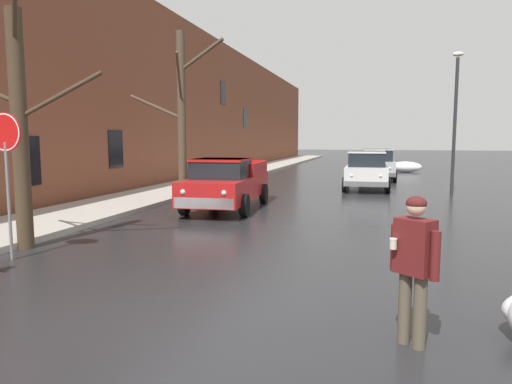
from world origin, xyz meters
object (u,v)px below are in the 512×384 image
at_px(pedestrian_with_coffee, 414,259).
at_px(stop_sign_at_corner, 5,146).
at_px(sedan_green_queued_behind_truck, 372,158).
at_px(suv_white_parked_kerbside_close, 367,169).
at_px(sedan_grey_parked_far_down_block, 376,162).
at_px(street_lamp_post, 455,116).
at_px(bare_tree_second_along_sidewalk, 181,113).
at_px(pickup_truck_red_approaching_near_lane, 226,183).
at_px(suv_silver_parked_kerbside_mid, 377,163).
at_px(bare_tree_at_the_corner, 19,126).

distance_m(pedestrian_with_coffee, stop_sign_at_corner, 7.82).
bearing_deg(sedan_green_queued_behind_truck, suv_white_parked_kerbside_close, -89.71).
height_order(sedan_grey_parked_far_down_block, street_lamp_post, street_lamp_post).
bearing_deg(suv_white_parked_kerbside_close, bare_tree_second_along_sidewalk, -140.18).
bearing_deg(stop_sign_at_corner, pickup_truck_red_approaching_near_lane, 75.32).
bearing_deg(stop_sign_at_corner, suv_silver_parked_kerbside_mid, 71.67).
distance_m(sedan_green_queued_behind_truck, street_lamp_post, 21.49).
relative_size(suv_silver_parked_kerbside_mid, sedan_green_queued_behind_truck, 1.09).
bearing_deg(suv_white_parked_kerbside_close, stop_sign_at_corner, -113.05).
bearing_deg(pedestrian_with_coffee, bare_tree_at_the_corner, 159.61).
height_order(suv_white_parked_kerbside_close, pedestrian_with_coffee, suv_white_parked_kerbside_close).
distance_m(bare_tree_second_along_sidewalk, suv_white_parked_kerbside_close, 9.33).
bearing_deg(pickup_truck_red_approaching_near_lane, bare_tree_second_along_sidewalk, 142.76).
bearing_deg(sedan_grey_parked_far_down_block, suv_white_parked_kerbside_close, -91.65).
height_order(bare_tree_at_the_corner, sedan_grey_parked_far_down_block, bare_tree_at_the_corner).
distance_m(bare_tree_second_along_sidewalk, stop_sign_at_corner, 9.50).
relative_size(suv_silver_parked_kerbside_mid, pedestrian_with_coffee, 2.64).
bearing_deg(sedan_green_queued_behind_truck, bare_tree_second_along_sidewalk, -104.96).
xyz_separation_m(stop_sign_at_corner, street_lamp_post, (10.09, 13.93, 1.11)).
height_order(sedan_grey_parked_far_down_block, stop_sign_at_corner, stop_sign_at_corner).
distance_m(suv_silver_parked_kerbside_mid, sedan_green_queued_behind_truck, 14.12).
height_order(pedestrian_with_coffee, stop_sign_at_corner, stop_sign_at_corner).
height_order(pickup_truck_red_approaching_near_lane, sedan_grey_parked_far_down_block, pickup_truck_red_approaching_near_lane).
bearing_deg(bare_tree_at_the_corner, sedan_grey_parked_far_down_block, 74.62).
distance_m(bare_tree_second_along_sidewalk, sedan_green_queued_behind_truck, 26.54).
xyz_separation_m(pedestrian_with_coffee, stop_sign_at_corner, (-7.46, 2.03, 1.22)).
xyz_separation_m(sedan_grey_parked_far_down_block, sedan_green_queued_behind_truck, (-0.45, 7.59, 0.00)).
relative_size(sedan_grey_parked_far_down_block, sedan_green_queued_behind_truck, 1.02).
bearing_deg(sedan_green_queued_behind_truck, pedestrian_with_coffee, -88.31).
bearing_deg(pedestrian_with_coffee, pickup_truck_red_approaching_near_lane, 119.69).
xyz_separation_m(bare_tree_second_along_sidewalk, pedestrian_with_coffee, (7.91, -11.45, -2.38)).
xyz_separation_m(suv_silver_parked_kerbside_mid, street_lamp_post, (3.18, -6.90, 2.38)).
relative_size(bare_tree_second_along_sidewalk, sedan_grey_parked_far_down_block, 1.49).
bearing_deg(pedestrian_with_coffee, stop_sign_at_corner, 164.76).
bearing_deg(suv_silver_parked_kerbside_mid, stop_sign_at_corner, -108.33).
distance_m(suv_white_parked_kerbside_close, sedan_green_queued_behind_truck, 19.75).
height_order(sedan_green_queued_behind_truck, pedestrian_with_coffee, pedestrian_with_coffee).
distance_m(bare_tree_second_along_sidewalk, street_lamp_post, 11.47).
distance_m(bare_tree_at_the_corner, suv_white_parked_kerbside_close, 15.96).
xyz_separation_m(bare_tree_at_the_corner, sedan_grey_parked_far_down_block, (7.27, 26.43, -1.91)).
bearing_deg(pedestrian_with_coffee, suv_white_parked_kerbside_close, 93.29).
bearing_deg(street_lamp_post, suv_white_parked_kerbside_close, 160.86).
height_order(pickup_truck_red_approaching_near_lane, pedestrian_with_coffee, same).
height_order(bare_tree_second_along_sidewalk, sedan_grey_parked_far_down_block, bare_tree_second_along_sidewalk).
height_order(bare_tree_second_along_sidewalk, pickup_truck_red_approaching_near_lane, bare_tree_second_along_sidewalk).
bearing_deg(pickup_truck_red_approaching_near_lane, bare_tree_at_the_corner, -110.11).
relative_size(suv_white_parked_kerbside_close, pedestrian_with_coffee, 2.51).
xyz_separation_m(suv_white_parked_kerbside_close, street_lamp_post, (3.62, -1.26, 2.38)).
relative_size(suv_silver_parked_kerbside_mid, sedan_grey_parked_far_down_block, 1.07).
bearing_deg(bare_tree_at_the_corner, stop_sign_at_corner, -63.43).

